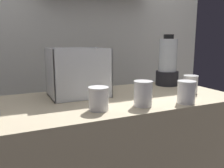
# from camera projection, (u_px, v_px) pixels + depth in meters

# --- Properties ---
(back_wall_unit) EXTENTS (2.60, 0.24, 2.50)m
(back_wall_unit) POSITION_uv_depth(u_px,v_px,m) (73.00, 34.00, 1.95)
(back_wall_unit) COLOR silver
(back_wall_unit) RESTS_ON ground_plane
(carrot_display_bin) EXTENTS (0.32, 0.25, 0.28)m
(carrot_display_bin) POSITION_uv_depth(u_px,v_px,m) (79.00, 81.00, 1.37)
(carrot_display_bin) COLOR white
(carrot_display_bin) RESTS_ON counter
(blender_pitcher) EXTENTS (0.16, 0.16, 0.36)m
(blender_pitcher) POSITION_uv_depth(u_px,v_px,m) (168.00, 64.00, 1.68)
(blender_pitcher) COLOR black
(blender_pitcher) RESTS_ON counter
(juice_cup_orange_left) EXTENTS (0.10, 0.10, 0.11)m
(juice_cup_orange_left) POSITION_uv_depth(u_px,v_px,m) (99.00, 100.00, 1.09)
(juice_cup_orange_left) COLOR white
(juice_cup_orange_left) RESTS_ON counter
(juice_cup_carrot_middle) EXTENTS (0.09, 0.09, 0.12)m
(juice_cup_carrot_middle) POSITION_uv_depth(u_px,v_px,m) (143.00, 95.00, 1.16)
(juice_cup_carrot_middle) COLOR white
(juice_cup_carrot_middle) RESTS_ON counter
(juice_cup_orange_right) EXTENTS (0.09, 0.09, 0.12)m
(juice_cup_orange_right) POSITION_uv_depth(u_px,v_px,m) (186.00, 93.00, 1.21)
(juice_cup_orange_right) COLOR white
(juice_cup_orange_right) RESTS_ON counter
(juice_cup_orange_far_right) EXTENTS (0.09, 0.09, 0.11)m
(juice_cup_orange_far_right) POSITION_uv_depth(u_px,v_px,m) (190.00, 85.00, 1.45)
(juice_cup_orange_far_right) COLOR white
(juice_cup_orange_far_right) RESTS_ON counter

